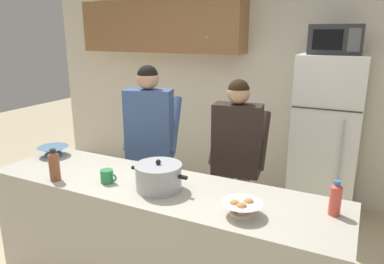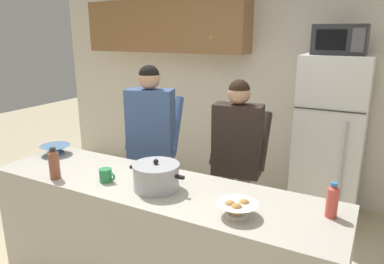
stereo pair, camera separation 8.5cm
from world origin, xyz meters
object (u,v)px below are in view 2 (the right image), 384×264
object	(u,v)px
refrigerator	(330,141)
bread_bowl	(237,208)
person_by_sink	(237,151)
bottle_mid_counter	(332,200)
cooking_pot	(156,176)
person_near_pot	(151,133)
coffee_mug	(106,175)
empty_bowl	(55,149)
microwave	(340,40)
bottle_near_edge	(54,164)

from	to	relation	value
refrigerator	bread_bowl	size ratio (longest dim) A/B	7.18
person_by_sink	bottle_mid_counter	size ratio (longest dim) A/B	7.45
refrigerator	cooking_pot	world-z (taller)	refrigerator
person_by_sink	person_near_pot	bearing A→B (deg)	-174.24
coffee_mug	empty_bowl	bearing A→B (deg)	162.34
microwave	bread_bowl	xyz separation A→B (m)	(-0.24, -1.97, -0.92)
refrigerator	person_near_pot	xyz separation A→B (m)	(-1.43, -1.13, 0.18)
bread_bowl	empty_bowl	world-z (taller)	bread_bowl
person_near_pot	person_by_sink	world-z (taller)	person_near_pot
bottle_near_edge	empty_bowl	bearing A→B (deg)	138.07
cooking_pot	coffee_mug	world-z (taller)	cooking_pot
person_by_sink	coffee_mug	world-z (taller)	person_by_sink
microwave	empty_bowl	size ratio (longest dim) A/B	1.85
microwave	cooking_pot	distance (m)	2.24
person_near_pot	empty_bowl	bearing A→B (deg)	-136.56
person_near_pot	bread_bowl	bearing A→B (deg)	-36.04
coffee_mug	bottle_near_edge	size ratio (longest dim) A/B	0.55
cooking_pot	bread_bowl	size ratio (longest dim) A/B	1.77
microwave	coffee_mug	world-z (taller)	microwave
microwave	bottle_mid_counter	xyz separation A→B (m)	(0.24, -1.72, -0.86)
person_by_sink	bread_bowl	size ratio (longest dim) A/B	6.54
bottle_near_edge	bottle_mid_counter	size ratio (longest dim) A/B	1.11
empty_bowl	bread_bowl	bearing A→B (deg)	-8.90
cooking_pot	empty_bowl	world-z (taller)	cooking_pot
bottle_mid_counter	empty_bowl	bearing A→B (deg)	179.17
cooking_pot	bottle_near_edge	bearing A→B (deg)	-165.34
person_by_sink	coffee_mug	xyz separation A→B (m)	(-0.64, -0.92, -0.02)
coffee_mug	empty_bowl	size ratio (longest dim) A/B	0.51
refrigerator	person_near_pot	size ratio (longest dim) A/B	1.04
person_near_pot	bottle_near_edge	xyz separation A→B (m)	(-0.19, -0.97, -0.01)
bottle_near_edge	bread_bowl	bearing A→B (deg)	4.24
person_by_sink	empty_bowl	size ratio (longest dim) A/B	6.13
cooking_pot	microwave	bearing A→B (deg)	65.24
cooking_pot	coffee_mug	size ratio (longest dim) A/B	3.29
microwave	bottle_near_edge	distance (m)	2.77
cooking_pot	empty_bowl	size ratio (longest dim) A/B	1.66
person_by_sink	bottle_mid_counter	xyz separation A→B (m)	(0.85, -0.70, 0.04)
cooking_pot	coffee_mug	distance (m)	0.40
refrigerator	bottle_mid_counter	xyz separation A→B (m)	(0.24, -1.74, 0.15)
bottle_near_edge	refrigerator	bearing A→B (deg)	52.31
microwave	bottle_near_edge	world-z (taller)	microwave
refrigerator	cooking_pot	xyz separation A→B (m)	(-0.87, -1.90, 0.14)
bottle_near_edge	bottle_mid_counter	bearing A→B (deg)	10.70
person_near_pot	coffee_mug	distance (m)	0.86
person_near_pot	bottle_near_edge	bearing A→B (deg)	-100.95
person_near_pot	person_by_sink	distance (m)	0.83
coffee_mug	bread_bowl	size ratio (longest dim) A/B	0.54
bottle_mid_counter	coffee_mug	bearing A→B (deg)	-171.62
bread_bowl	bottle_mid_counter	xyz separation A→B (m)	(0.48, 0.25, 0.05)
refrigerator	bottle_mid_counter	distance (m)	1.77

